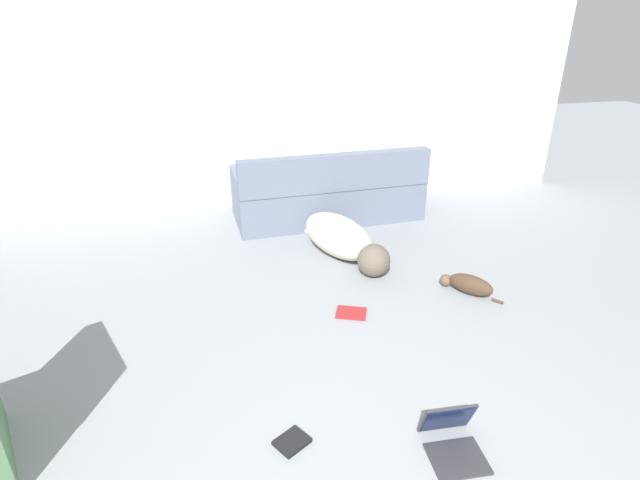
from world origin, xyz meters
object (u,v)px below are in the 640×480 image
at_px(couch, 328,194).
at_px(book_black, 292,442).
at_px(dog, 343,239).
at_px(book_red, 351,313).
at_px(cat, 468,284).
at_px(laptop_open, 451,435).

bearing_deg(couch, book_black, 69.94).
distance_m(dog, book_red, 1.02).
bearing_deg(couch, cat, 108.52).
bearing_deg(book_red, couch, 82.01).
xyz_separation_m(couch, book_red, (-0.28, -1.97, -0.26)).
relative_size(dog, laptop_open, 3.80).
height_order(cat, book_red, cat).
bearing_deg(book_black, couch, 73.35).
bearing_deg(book_black, dog, 68.37).
height_order(couch, laptop_open, couch).
xyz_separation_m(couch, laptop_open, (-0.10, -3.32, -0.19)).
bearing_deg(cat, book_red, 55.55).
height_order(laptop_open, book_red, laptop_open).
relative_size(couch, book_red, 7.66).
xyz_separation_m(cat, laptop_open, (-0.85, -1.45, -0.00)).
bearing_deg(book_black, laptop_open, -13.53).
xyz_separation_m(cat, book_black, (-1.68, -1.25, -0.07)).
distance_m(couch, laptop_open, 3.32).
distance_m(couch, book_black, 3.26).
bearing_deg(laptop_open, book_black, 169.11).
relative_size(couch, cat, 4.55).
height_order(couch, book_black, couch).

